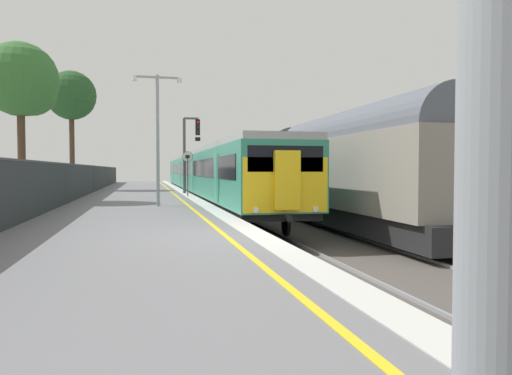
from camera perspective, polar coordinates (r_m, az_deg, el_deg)
ground at (r=11.86m, az=10.92°, el=-8.09°), size 17.40×110.00×1.21m
commuter_train_at_platform at (r=34.87m, az=-6.07°, el=1.72°), size 2.83×41.46×3.81m
freight_train_adjacent_track at (r=41.25m, az=-1.52°, el=2.32°), size 2.60×59.19×4.83m
signal_gantry at (r=30.95m, az=-7.93°, el=4.88°), size 1.10×0.24×4.79m
speed_limit_sign at (r=27.43m, az=-8.07°, el=2.35°), size 0.59×0.08×2.52m
platform_lamp_mid at (r=20.24m, az=-11.52°, el=6.84°), size 2.00×0.20×5.34m
background_tree_left at (r=38.57m, az=-20.85°, el=9.90°), size 3.58×3.58×8.75m
background_tree_centre at (r=25.39m, az=-25.76°, el=11.04°), size 3.41×3.44×7.37m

